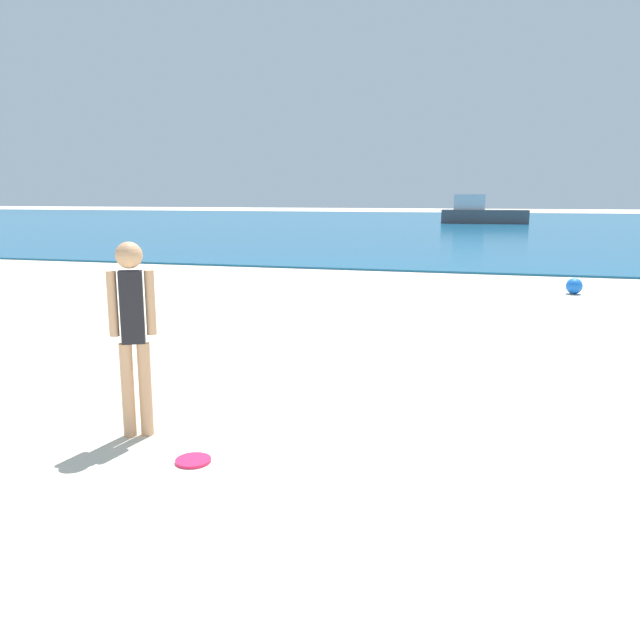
# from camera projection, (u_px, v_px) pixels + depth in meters

# --- Properties ---
(water) EXTENTS (160.00, 60.00, 0.06)m
(water) POSITION_uv_depth(u_px,v_px,m) (479.00, 224.00, 45.40)
(water) COLOR #14567F
(water) RESTS_ON ground
(person_standing) EXTENTS (0.35, 0.22, 1.68)m
(person_standing) POSITION_uv_depth(u_px,v_px,m) (133.00, 328.00, 5.37)
(person_standing) COLOR tan
(person_standing) RESTS_ON ground
(frisbee) EXTENTS (0.28, 0.28, 0.03)m
(frisbee) POSITION_uv_depth(u_px,v_px,m) (193.00, 461.00, 4.99)
(frisbee) COLOR #E51E4C
(frisbee) RESTS_ON ground
(boat_far) EXTENTS (6.08, 2.08, 2.05)m
(boat_far) POSITION_uv_depth(u_px,v_px,m) (481.00, 213.00, 45.66)
(boat_far) COLOR #4C4C51
(boat_far) RESTS_ON water
(beach_ball) EXTENTS (0.34, 0.34, 0.34)m
(beach_ball) POSITION_uv_depth(u_px,v_px,m) (574.00, 286.00, 13.45)
(beach_ball) COLOR blue
(beach_ball) RESTS_ON ground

